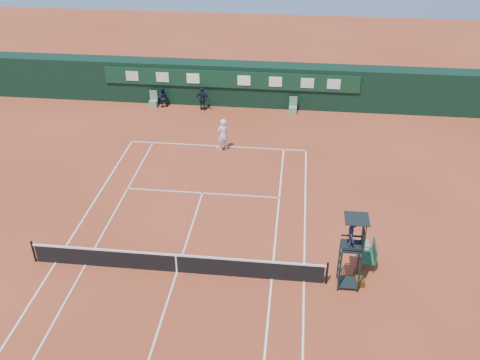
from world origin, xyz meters
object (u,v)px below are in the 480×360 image
player_bench (371,254)px  player (223,135)px  umpire_chair (353,238)px  tennis_net (176,263)px  cooler (362,249)px

player_bench → player: 12.75m
umpire_chair → player: (-6.85, 11.43, -1.43)m
player_bench → tennis_net: bearing=-170.1°
tennis_net → player_bench: size_ratio=10.75×
tennis_net → cooler: bearing=14.8°
umpire_chair → player_bench: umpire_chair is taller
tennis_net → umpire_chair: (7.26, 0.01, 1.95)m
umpire_chair → player_bench: (1.08, 1.45, -1.86)m
player_bench → player: player is taller
cooler → tennis_net: bearing=-165.2°
umpire_chair → cooler: size_ratio=5.30×
tennis_net → cooler: tennis_net is taller
umpire_chair → tennis_net: bearing=-179.9°
umpire_chair → cooler: bearing=69.7°
cooler → player_bench: bearing=-65.7°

